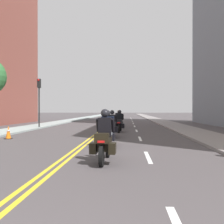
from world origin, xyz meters
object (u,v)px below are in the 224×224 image
Objects in this scene: motorcycle_2 at (112,126)px; motorcycle_1 at (107,132)px; motorcycle_3 at (120,123)px; traffic_cone_1 at (8,132)px; motorcycle_0 at (104,141)px; traffic_light_near at (39,94)px; motorcycle_5 at (118,120)px; motorcycle_4 at (119,121)px.

motorcycle_1 is at bearing -87.32° from motorcycle_2.
motorcycle_3 is at bearing 91.20° from motorcycle_1.
motorcycle_3 reaches higher than traffic_cone_1.
motorcycle_0 is at bearing -87.83° from motorcycle_3.
traffic_light_near reaches higher than motorcycle_2.
traffic_light_near is (-7.26, 15.52, 2.43)m from motorcycle_0.
motorcycle_1 is at bearing -59.55° from traffic_light_near.
motorcycle_5 is at bearing 65.26° from traffic_cone_1.
motorcycle_3 reaches higher than motorcycle_5.
motorcycle_3 is 7.44m from motorcycle_5.
motorcycle_4 is at bearing -83.79° from motorcycle_5.
motorcycle_3 is 1.06× the size of motorcycle_5.
motorcycle_5 is 13.74m from traffic_cone_1.
motorcycle_2 is at bearing -92.35° from motorcycle_3.
motorcycle_0 is at bearing -83.69° from motorcycle_1.
motorcycle_5 is 8.19m from traffic_light_near.
motorcycle_0 is 0.98× the size of motorcycle_2.
motorcycle_4 is at bearing 95.28° from motorcycle_3.
traffic_light_near is at bearing 97.91° from traffic_cone_1.
motorcycle_0 reaches higher than motorcycle_2.
motorcycle_1 is at bearing 95.36° from motorcycle_0.
motorcycle_0 reaches higher than motorcycle_4.
motorcycle_2 is at bearing -89.22° from motorcycle_4.
motorcycle_3 is 1.06× the size of motorcycle_4.
motorcycle_0 reaches higher than motorcycle_3.
motorcycle_2 is at bearing -47.77° from traffic_light_near.
motorcycle_0 is 0.97× the size of motorcycle_1.
motorcycle_2 reaches higher than traffic_cone_1.
motorcycle_5 reaches higher than traffic_cone_1.
motorcycle_4 is 10.80m from traffic_cone_1.
motorcycle_0 is 1.04× the size of motorcycle_5.
motorcycle_5 is at bearing 95.68° from motorcycle_3.
motorcycle_1 is 8.08m from motorcycle_3.
traffic_light_near reaches higher than motorcycle_5.
motorcycle_2 is at bearing 94.01° from motorcycle_0.
motorcycle_3 is 3.97m from motorcycle_4.
motorcycle_5 is (-0.25, 18.99, -0.02)m from motorcycle_0.
motorcycle_5 is (-0.07, 15.51, -0.00)m from motorcycle_1.
motorcycle_4 is 2.80× the size of traffic_cone_1.
motorcycle_1 is 1.01× the size of motorcycle_2.
motorcycle_1 is at bearing -88.60° from motorcycle_4.
motorcycle_5 is (-0.38, 7.43, 0.00)m from motorcycle_3.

